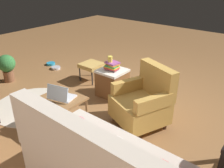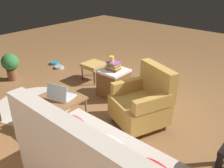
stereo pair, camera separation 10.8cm
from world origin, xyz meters
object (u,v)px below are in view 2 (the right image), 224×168
object	(u,v)px
laptop_desk	(63,100)
yellow_mug	(112,59)
wicker_hamper	(114,82)
pet_bowl_steel	(59,67)
tv_remote	(112,67)
book_stack_hamper	(113,66)
pet_bowl_teal	(54,63)
ottoman	(94,65)
armchair	(143,102)
laptop	(60,95)
potted_plant	(11,64)

from	to	relation	value
laptop_desk	yellow_mug	bearing A→B (deg)	-83.46
wicker_hamper	pet_bowl_steel	size ratio (longest dim) A/B	2.40
pet_bowl_steel	tv_remote	bearing A→B (deg)	177.55
wicker_hamper	yellow_mug	bearing A→B (deg)	9.87
wicker_hamper	book_stack_hamper	xyz separation A→B (m)	(0.01, 0.00, 0.31)
tv_remote	pet_bowl_teal	distance (m)	2.03
tv_remote	ottoman	world-z (taller)	tv_remote
armchair	pet_bowl_teal	world-z (taller)	armchair
laptop	ottoman	size ratio (longest dim) A/B	0.93
wicker_hamper	book_stack_hamper	bearing A→B (deg)	16.31
tv_remote	pet_bowl_steel	distance (m)	1.74
wicker_hamper	book_stack_hamper	size ratio (longest dim) A/B	1.89
ottoman	wicker_hamper	bearing A→B (deg)	162.22
ottoman	pet_bowl_teal	distance (m)	1.39
laptop	ottoman	distance (m)	1.68
laptop_desk	ottoman	world-z (taller)	laptop_desk
ottoman	book_stack_hamper	bearing A→B (deg)	162.00
laptop_desk	tv_remote	bearing A→B (deg)	-81.36
wicker_hamper	book_stack_hamper	world-z (taller)	book_stack_hamper
armchair	yellow_mug	xyz separation A→B (m)	(0.94, -0.41, 0.31)
laptop	yellow_mug	xyz separation A→B (m)	(0.14, -1.21, 0.14)
tv_remote	ottoman	size ratio (longest dim) A/B	0.40
armchair	potted_plant	xyz separation A→B (m)	(2.88, 0.43, -0.03)
laptop_desk	wicker_hamper	size ratio (longest dim) A/B	1.17
armchair	book_stack_hamper	distance (m)	1.02
laptop	pet_bowl_steel	size ratio (longest dim) A/B	1.86
yellow_mug	ottoman	bearing A→B (deg)	-19.40
armchair	laptop	distance (m)	1.14
wicker_hamper	yellow_mug	size ratio (longest dim) A/B	4.80
armchair	yellow_mug	world-z (taller)	armchair
armchair	potted_plant	world-z (taller)	armchair
wicker_hamper	armchair	bearing A→B (deg)	154.92
laptop	pet_bowl_teal	bearing A→B (deg)	-33.93
armchair	laptop	size ratio (longest dim) A/B	2.36
pet_bowl_steel	potted_plant	size ratio (longest dim) A/B	0.36
potted_plant	pet_bowl_teal	bearing A→B (deg)	-85.34
yellow_mug	potted_plant	size ratio (longest dim) A/B	0.18
laptop	wicker_hamper	xyz separation A→B (m)	(0.10, -1.22, -0.29)
wicker_hamper	pet_bowl_steel	distance (m)	1.79
laptop_desk	wicker_hamper	bearing A→B (deg)	-85.57
wicker_hamper	potted_plant	size ratio (longest dim) A/B	0.87
potted_plant	book_stack_hamper	bearing A→B (deg)	-156.69
pet_bowl_teal	pet_bowl_steel	bearing A→B (deg)	162.75
yellow_mug	ottoman	xyz separation A→B (m)	(0.67, -0.24, -0.36)
armchair	pet_bowl_steel	bearing A→B (deg)	-12.11
potted_plant	laptop	bearing A→B (deg)	170.11
book_stack_hamper	yellow_mug	xyz separation A→B (m)	(0.04, 0.01, 0.12)
ottoman	armchair	bearing A→B (deg)	158.07
armchair	ottoman	xyz separation A→B (m)	(1.62, -0.65, -0.05)
armchair	tv_remote	world-z (taller)	armchair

